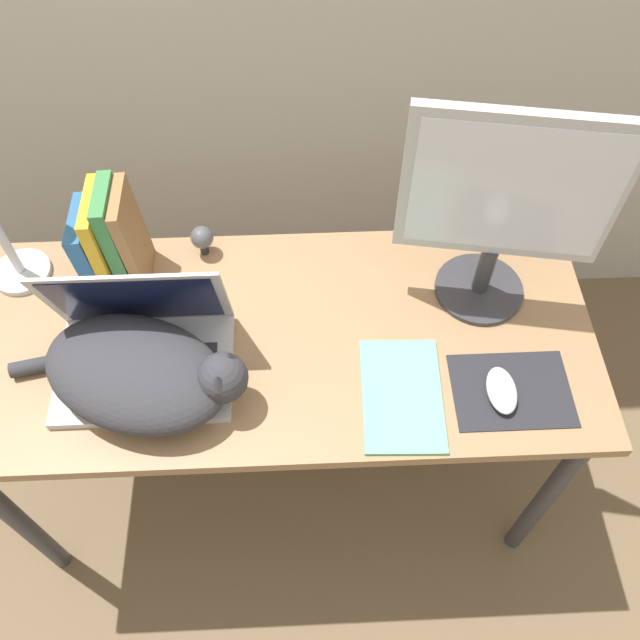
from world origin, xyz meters
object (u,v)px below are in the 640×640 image
object	(u,v)px
cat	(141,373)
book_row	(110,241)
external_monitor	(506,206)
webcam	(202,238)
laptop	(143,348)
computer_mouse	(502,390)
notepad	(402,395)

from	to	relation	value
cat	book_row	bearing A→B (deg)	106.14
external_monitor	webcam	world-z (taller)	external_monitor
webcam	cat	bearing A→B (deg)	-104.80
laptop	external_monitor	xyz separation A→B (m)	(0.72, 0.15, 0.22)
computer_mouse	notepad	size ratio (longest dim) A/B	0.41
external_monitor	book_row	bearing A→B (deg)	174.20
laptop	book_row	world-z (taller)	same
external_monitor	book_row	xyz separation A→B (m)	(-0.80, 0.08, -0.15)
external_monitor	computer_mouse	distance (m)	0.36
cat	computer_mouse	world-z (taller)	cat
laptop	book_row	xyz separation A→B (m)	(-0.08, 0.23, 0.07)
computer_mouse	book_row	bearing A→B (deg)	156.70
external_monitor	notepad	bearing A→B (deg)	-128.13
laptop	notepad	bearing A→B (deg)	-11.41
computer_mouse	notepad	world-z (taller)	computer_mouse
book_row	notepad	xyz separation A→B (m)	(0.60, -0.34, -0.11)
webcam	book_row	bearing A→B (deg)	-162.23
computer_mouse	external_monitor	bearing A→B (deg)	89.40
computer_mouse	laptop	bearing A→B (deg)	171.22
cat	webcam	distance (m)	0.38
computer_mouse	notepad	distance (m)	0.20
book_row	webcam	world-z (taller)	book_row
cat	external_monitor	size ratio (longest dim) A/B	1.01
computer_mouse	webcam	xyz separation A→B (m)	(-0.62, 0.40, 0.03)
webcam	external_monitor	bearing A→B (deg)	-12.77
book_row	webcam	distance (m)	0.20
book_row	notepad	size ratio (longest dim) A/B	0.98
external_monitor	computer_mouse	size ratio (longest dim) A/B	4.57
laptop	computer_mouse	world-z (taller)	laptop
cat	external_monitor	xyz separation A→B (m)	(0.72, 0.22, 0.20)
laptop	external_monitor	world-z (taller)	external_monitor
external_monitor	notepad	distance (m)	0.42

